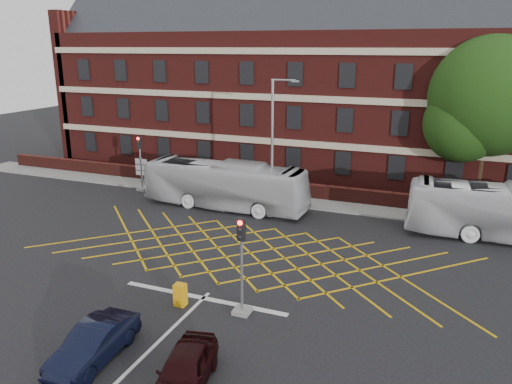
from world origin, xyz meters
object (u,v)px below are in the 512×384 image
at_px(car_maroon, 185,370).
at_px(deciduous_tree, 488,105).
at_px(traffic_light_near, 242,275).
at_px(direction_signs, 142,168).
at_px(car_navy, 94,344).
at_px(bus_left, 225,185).
at_px(street_lamp, 273,168).
at_px(utility_cabinet, 180,295).
at_px(traffic_light_far, 141,168).

height_order(car_maroon, deciduous_tree, deciduous_tree).
relative_size(deciduous_tree, traffic_light_near, 2.74).
bearing_deg(direction_signs, car_navy, -59.90).
distance_m(bus_left, traffic_light_near, 14.50).
relative_size(deciduous_tree, street_lamp, 1.32).
relative_size(car_navy, traffic_light_near, 0.95).
bearing_deg(street_lamp, utility_cabinet, -87.11).
xyz_separation_m(car_navy, traffic_light_far, (-11.02, 19.23, 1.09)).
bearing_deg(car_maroon, deciduous_tree, 57.93).
xyz_separation_m(car_navy, direction_signs, (-12.01, 20.73, 0.71)).
bearing_deg(traffic_light_far, direction_signs, 123.66).
height_order(deciduous_tree, street_lamp, deciduous_tree).
bearing_deg(car_maroon, bus_left, 99.30).
relative_size(car_maroon, traffic_light_far, 0.92).
height_order(deciduous_tree, utility_cabinet, deciduous_tree).
xyz_separation_m(bus_left, car_navy, (3.16, -17.77, -0.96)).
bearing_deg(car_navy, traffic_light_near, 50.80).
xyz_separation_m(deciduous_tree, traffic_light_near, (-9.53, -20.45, -5.26)).
xyz_separation_m(bus_left, direction_signs, (-8.85, 2.96, -0.25)).
bearing_deg(deciduous_tree, street_lamp, -151.18).
bearing_deg(traffic_light_far, car_navy, -60.19).
bearing_deg(traffic_light_far, bus_left, -10.57).
bearing_deg(street_lamp, bus_left, -171.38).
xyz_separation_m(traffic_light_far, street_lamp, (11.20, -0.96, 1.28)).
relative_size(car_navy, direction_signs, 1.85).
xyz_separation_m(deciduous_tree, street_lamp, (-12.99, -7.15, -3.98)).
bearing_deg(utility_cabinet, car_maroon, -58.45).
height_order(car_maroon, street_lamp, street_lamp).
height_order(traffic_light_far, utility_cabinet, traffic_light_far).
relative_size(car_navy, utility_cabinet, 4.05).
bearing_deg(deciduous_tree, car_maroon, -110.16).
height_order(bus_left, traffic_light_far, traffic_light_far).
relative_size(deciduous_tree, direction_signs, 5.32).
bearing_deg(direction_signs, deciduous_tree, 10.56).
bearing_deg(deciduous_tree, traffic_light_far, -165.65).
relative_size(car_navy, deciduous_tree, 0.35).
relative_size(car_maroon, deciduous_tree, 0.34).
bearing_deg(utility_cabinet, street_lamp, 92.89).
bearing_deg(traffic_light_far, car_maroon, -52.62).
bearing_deg(traffic_light_near, utility_cabinet, -172.51).
distance_m(car_maroon, street_lamp, 18.91).
relative_size(street_lamp, direction_signs, 4.03).
xyz_separation_m(car_navy, car_maroon, (3.78, -0.14, -0.00)).
relative_size(bus_left, deciduous_tree, 1.00).
bearing_deg(utility_cabinet, deciduous_tree, 59.43).
distance_m(traffic_light_far, street_lamp, 11.31).
distance_m(traffic_light_near, utility_cabinet, 3.06).
xyz_separation_m(car_navy, utility_cabinet, (0.87, 4.60, -0.17)).
relative_size(car_maroon, utility_cabinet, 3.90).
distance_m(deciduous_tree, street_lamp, 15.35).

